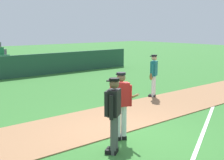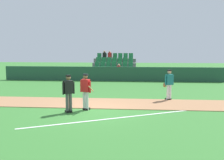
# 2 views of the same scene
# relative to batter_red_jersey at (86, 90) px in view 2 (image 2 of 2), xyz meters

# --- Properties ---
(ground_plane) EXTENTS (80.00, 80.00, 0.00)m
(ground_plane) POSITION_rel_batter_red_jersey_xyz_m (0.29, 0.03, -0.97)
(ground_plane) COLOR #33702D
(infield_dirt_path) EXTENTS (28.00, 2.61, 0.03)m
(infield_dirt_path) POSITION_rel_batter_red_jersey_xyz_m (0.29, 1.57, -0.95)
(infield_dirt_path) COLOR #9E704C
(infield_dirt_path) RESTS_ON ground
(foul_line_chalk) EXTENTS (10.76, 5.50, 0.01)m
(foul_line_chalk) POSITION_rel_batter_red_jersey_xyz_m (3.29, -0.47, -0.96)
(foul_line_chalk) COLOR white
(foul_line_chalk) RESTS_ON ground
(dugout_fence) EXTENTS (20.00, 0.16, 1.29)m
(dugout_fence) POSITION_rel_batter_red_jersey_xyz_m (0.29, 11.16, -0.32)
(dugout_fence) COLOR #234C38
(dugout_fence) RESTS_ON ground
(stadium_bleachers) EXTENTS (4.45, 3.80, 2.70)m
(stadium_bleachers) POSITION_rel_batter_red_jersey_xyz_m (0.28, 13.47, -0.23)
(stadium_bleachers) COLOR slate
(stadium_bleachers) RESTS_ON ground
(batter_red_jersey) EXTENTS (0.61, 0.80, 1.76)m
(batter_red_jersey) POSITION_rel_batter_red_jersey_xyz_m (0.00, 0.00, 0.00)
(batter_red_jersey) COLOR silver
(batter_red_jersey) RESTS_ON ground
(umpire_home_plate) EXTENTS (0.53, 0.47, 1.76)m
(umpire_home_plate) POSITION_rel_batter_red_jersey_xyz_m (-0.71, -0.52, 0.03)
(umpire_home_plate) COLOR #4C4C4C
(umpire_home_plate) RESTS_ON ground
(runner_teal_jersey) EXTENTS (0.64, 0.43, 1.76)m
(runner_teal_jersey) POSITION_rel_batter_red_jersey_xyz_m (4.29, 2.77, -0.01)
(runner_teal_jersey) COLOR white
(runner_teal_jersey) RESTS_ON ground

